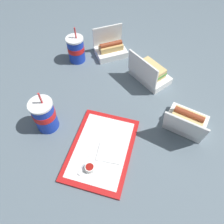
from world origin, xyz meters
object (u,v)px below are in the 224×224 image
Objects in this scene: plastic_fork at (86,163)px; clamshell_hotdog_corner at (111,49)px; food_tray at (101,149)px; clamshell_sandwich_back at (150,73)px; clamshell_hotdog_left at (186,121)px; soda_cup_left at (76,49)px; ketchup_cup at (90,168)px; soda_cup_corner at (44,115)px.

clamshell_hotdog_corner is at bearing 19.09° from plastic_fork.
plastic_fork is (-0.09, 0.03, 0.01)m from food_tray.
clamshell_sandwich_back is at bearing -6.73° from food_tray.
clamshell_hotdog_corner reaches higher than food_tray.
plastic_fork is at bearing 136.54° from clamshell_hotdog_left.
clamshell_hotdog_corner is at bearing -52.63° from soda_cup_left.
clamshell_sandwich_back is at bearing -88.59° from soda_cup_left.
ketchup_cup is 0.18× the size of soda_cup_corner.
soda_cup_left is (0.58, 0.35, 0.06)m from plastic_fork.
food_tray is at bearing -93.49° from soda_cup_corner.
plastic_fork is 0.73m from clamshell_hotdog_corner.
plastic_fork is 0.53× the size of clamshell_hotdog_left.
clamshell_sandwich_back reaches higher than plastic_fork.
ketchup_cup is at bearing -113.45° from soda_cup_corner.
ketchup_cup is 0.03m from plastic_fork.
clamshell_hotdog_left is at bearing -133.62° from clamshell_sandwich_back.
food_tray is 1.79× the size of soda_cup_corner.
soda_cup_left is (-0.12, 0.16, 0.04)m from clamshell_hotdog_corner.
soda_cup_left is 0.48m from soda_cup_corner.
clamshell_sandwich_back reaches higher than ketchup_cup.
ketchup_cup is 0.75m from clamshell_hotdog_corner.
clamshell_sandwich_back is 1.20× the size of soda_cup_left.
clamshell_sandwich_back is (0.59, -0.09, 0.03)m from plastic_fork.
soda_cup_left is at bearing 127.37° from clamshell_hotdog_corner.
soda_cup_left is at bearing 72.01° from clamshell_hotdog_left.
soda_cup_left reaches higher than food_tray.
soda_cup_corner is at bearing 66.55° from ketchup_cup.
clamshell_hotdog_corner reaches higher than plastic_fork.
clamshell_hotdog_corner reaches higher than ketchup_cup.
clamshell_sandwich_back is 0.44m from soda_cup_left.
clamshell_hotdog_left reaches higher than clamshell_hotdog_corner.
food_tray is 0.50m from clamshell_sandwich_back.
plastic_fork is 0.53× the size of soda_cup_left.
plastic_fork is at bearing 171.43° from clamshell_sandwich_back.
clamshell_hotdog_corner is at bearing 16.94° from ketchup_cup.
soda_cup_corner is at bearing -167.80° from soda_cup_left.
soda_cup_corner is (-0.47, -0.10, 0.01)m from soda_cup_left.
food_tray is 0.11m from ketchup_cup.
food_tray is at bearing -141.85° from soda_cup_left.
food_tray is 0.40m from clamshell_hotdog_left.
ketchup_cup is at bearing -163.06° from clamshell_hotdog_corner.
clamshell_hotdog_left is 0.34m from clamshell_sandwich_back.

